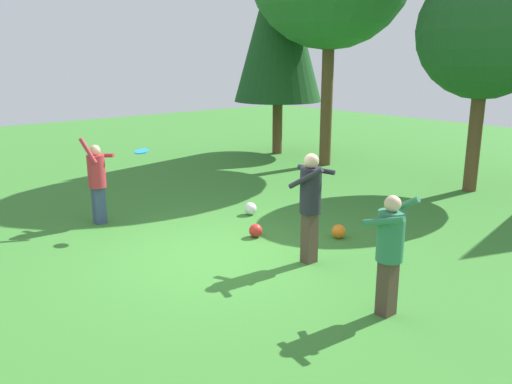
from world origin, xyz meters
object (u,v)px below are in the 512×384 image
at_px(person_thrower, 97,177).
at_px(frisbee, 142,151).
at_px(tree_far_left, 278,21).
at_px(ball_white, 250,209).
at_px(tree_center, 486,32).
at_px(ball_orange, 339,231).
at_px(person_catcher, 310,199).
at_px(ball_red, 256,231).
at_px(person_bystander, 390,246).

height_order(person_thrower, frisbee, person_thrower).
distance_m(person_thrower, tree_far_left, 9.30).
bearing_deg(ball_white, tree_center, 70.41).
height_order(frisbee, ball_orange, frisbee).
bearing_deg(ball_orange, frisbee, -138.51).
relative_size(person_catcher, frisbee, 5.13).
relative_size(person_thrower, ball_orange, 6.78).
xyz_separation_m(ball_red, tree_far_left, (-6.08, 6.14, 4.20)).
distance_m(ball_orange, ball_white, 2.20).
bearing_deg(tree_center, person_catcher, -83.86).
xyz_separation_m(frisbee, ball_orange, (2.75, 2.44, -1.39)).
bearing_deg(person_catcher, tree_far_left, -60.00).
bearing_deg(tree_center, frisbee, -108.29).
height_order(ball_orange, tree_far_left, tree_far_left).
relative_size(person_thrower, frisbee, 5.01).
xyz_separation_m(person_thrower, frisbee, (0.93, 0.50, 0.58)).
bearing_deg(frisbee, person_bystander, 7.41).
distance_m(person_catcher, person_bystander, 1.96).
height_order(ball_orange, tree_center, tree_center).
bearing_deg(person_bystander, ball_red, -18.47).
distance_m(person_thrower, ball_orange, 4.78).
relative_size(person_bystander, ball_orange, 6.19).
height_order(ball_orange, ball_white, ball_white).
xyz_separation_m(frisbee, ball_white, (0.57, 2.15, -1.39)).
xyz_separation_m(person_bystander, ball_white, (-4.52, 1.49, -0.81)).
height_order(frisbee, tree_far_left, tree_far_left).
bearing_deg(ball_white, frisbee, -104.89).
xyz_separation_m(frisbee, ball_red, (1.72, 1.32, -1.40)).
bearing_deg(ball_white, tree_far_left, 132.90).
xyz_separation_m(person_bystander, ball_red, (-3.37, 0.66, -0.82)).
xyz_separation_m(person_thrower, person_bystander, (6.02, 1.16, 0.00)).
bearing_deg(tree_far_left, ball_red, -45.28).
relative_size(ball_orange, tree_far_left, 0.04).
bearing_deg(person_bystander, person_catcher, -23.02).
xyz_separation_m(person_catcher, ball_white, (-2.63, 0.96, -0.93)).
bearing_deg(ball_red, person_thrower, -145.46).
distance_m(person_thrower, ball_white, 3.15).
xyz_separation_m(person_thrower, ball_orange, (3.68, 2.94, -0.81)).
height_order(ball_red, tree_far_left, tree_far_left).
bearing_deg(person_bystander, ball_white, -25.66).
xyz_separation_m(person_bystander, ball_orange, (-2.34, 1.77, -0.81)).
distance_m(frisbee, tree_center, 8.33).
bearing_deg(tree_far_left, frisbee, -59.70).
distance_m(person_catcher, tree_center, 7.00).
bearing_deg(frisbee, tree_center, 71.71).
relative_size(person_catcher, tree_far_left, 0.26).
distance_m(tree_far_left, tree_center, 6.90).
bearing_deg(person_catcher, ball_white, -40.44).
xyz_separation_m(person_bystander, frisbee, (-5.09, -0.66, 0.58)).
xyz_separation_m(person_catcher, tree_far_left, (-7.56, 6.27, 3.25)).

